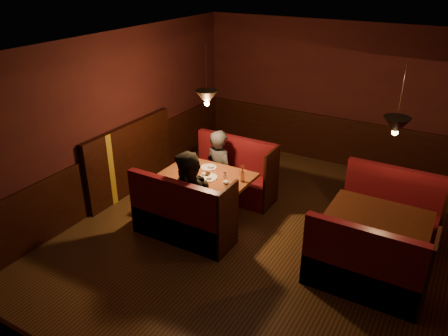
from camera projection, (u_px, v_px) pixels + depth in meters
The scene contains 9 objects.
room at pixel (252, 179), 6.31m from camera, with size 6.02×7.02×2.92m.
main_table at pixel (209, 184), 7.16m from camera, with size 1.45×0.88×1.01m.
main_bench_far at pixel (234, 178), 7.91m from camera, with size 1.59×0.57×1.08m.
main_bench_near at pixel (182, 220), 6.62m from camera, with size 1.59×0.57×1.08m.
second_table at pixel (378, 226), 6.08m from camera, with size 1.36×0.87×0.77m.
second_bench_far at pixel (389, 214), 6.80m from camera, with size 1.50×0.56×1.07m.
second_bench_near at pixel (363, 272), 5.53m from camera, with size 1.50×0.56×1.07m.
diner_a at pixel (220, 157), 7.57m from camera, with size 0.61×0.40×1.67m, color #2A2A2C.
diner_b at pixel (189, 187), 6.48m from camera, with size 0.85×0.66×1.75m, color black.
Camera 1 is at (2.18, -5.03, 3.92)m, focal length 35.00 mm.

